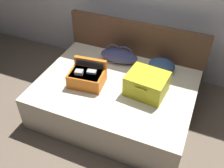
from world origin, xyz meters
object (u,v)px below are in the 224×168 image
Objects in this scene: hard_case_large at (147,84)px; duffel_bag at (119,56)px; bed at (115,99)px; pillow_near_headboard at (162,65)px; hard_case_medium at (87,77)px.

hard_case_large is 0.92× the size of duffel_bag.
pillow_near_headboard reaches higher than bed.
hard_case_medium is at bearing -160.94° from bed.
bed is 3.63× the size of duffel_bag.
hard_case_medium is 1.30× the size of pillow_near_headboard.
pillow_near_headboard is (0.48, 0.55, 0.35)m from bed.
hard_case_large is 0.79m from hard_case_medium.
pillow_near_headboard is (0.83, 0.67, -0.03)m from hard_case_medium.
pillow_near_headboard is at bearing 32.31° from hard_case_medium.
bed is 4.29× the size of hard_case_medium.
pillow_near_headboard is at bearing 48.94° from bed.
hard_case_large is at bearing -41.00° from duffel_bag.
hard_case_medium is (-0.35, -0.12, 0.37)m from bed.
bed is 3.96× the size of hard_case_large.
hard_case_large is 0.54m from pillow_near_headboard.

